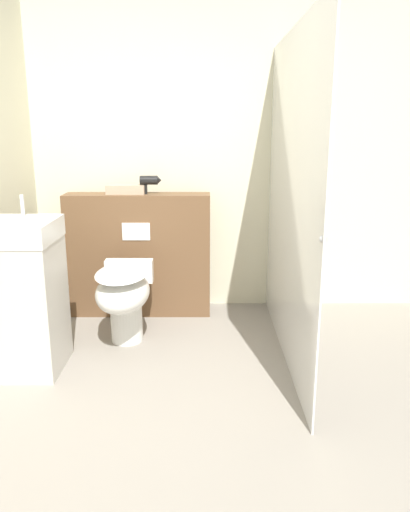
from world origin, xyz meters
The scene contains 8 objects.
ground_plane centered at (0.00, 0.00, 0.00)m, with size 12.00×12.00×0.00m, color gray.
wall_back centered at (0.00, 2.12, 1.25)m, with size 8.00×0.06×2.50m.
partition_panel centered at (-0.42, 1.88, 0.51)m, with size 1.17×0.26×1.01m.
shower_glass centered at (0.68, 1.11, 1.07)m, with size 0.04×1.97×2.13m.
toilet centered at (-0.45, 1.24, 0.37)m, with size 0.37×0.67×0.56m.
sink_vanity centered at (-1.03, 0.87, 0.49)m, with size 0.46×0.48×1.12m.
hair_drier centered at (-0.32, 1.87, 1.12)m, with size 0.17×0.07×0.15m.
folded_towel centered at (-0.51, 1.87, 1.05)m, with size 0.31×0.12×0.07m.
Camera 1 is at (0.12, -2.12, 1.53)m, focal length 35.00 mm.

